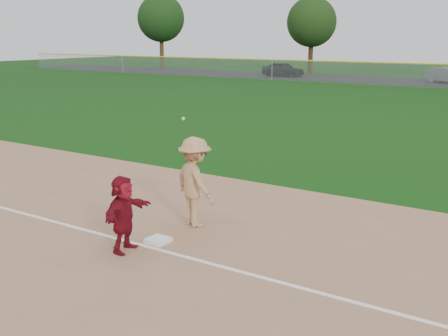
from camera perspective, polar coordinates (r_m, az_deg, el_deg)
The scene contains 8 objects.
ground at distance 12.20m, azimuth -3.94°, elevation -7.31°, with size 160.00×160.00×0.00m, color #0F3B0B.
foul_line at distance 11.62m, azimuth -6.37°, elevation -8.32°, with size 60.00×0.10×0.01m, color white.
first_base at distance 12.04m, azimuth -6.73°, elevation -7.31°, with size 0.44×0.44×0.10m, color white.
base_runner at distance 11.46m, azimuth -10.18°, elevation -4.59°, with size 1.46×0.47×1.58m, color maroon.
car_left at distance 61.35m, azimuth 6.01°, elevation 9.96°, with size 1.84×4.57×1.56m, color black.
first_base_play at distance 12.75m, azimuth -2.97°, elevation -1.42°, with size 1.53×1.22×2.57m.
tree_0 at distance 79.57m, azimuth -6.42°, elevation 14.88°, with size 6.40×6.40×9.81m.
tree_1 at distance 68.49m, azimuth 8.90°, elevation 14.43°, with size 5.80×5.80×8.75m.
Camera 1 is at (7.01, -9.02, 4.29)m, focal length 45.00 mm.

